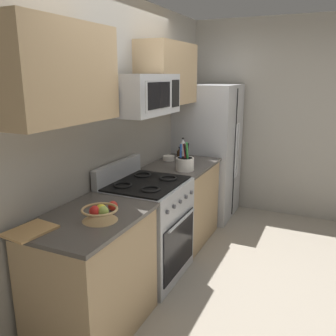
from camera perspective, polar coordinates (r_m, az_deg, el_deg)
The scene contains 17 objects.
ground_plane at distance 3.42m, azimuth 7.05°, elevation -18.70°, with size 16.00×16.00×0.00m, color gray.
wall_back at distance 3.37m, azimuth -9.63°, elevation 4.65°, with size 8.00×0.10×2.60m, color #9E998E.
counter_left at distance 2.78m, azimuth -12.04°, elevation -16.34°, with size 0.93×0.66×0.91m.
range_oven at distance 3.41m, azimuth -3.43°, elevation -9.60°, with size 0.76×0.70×1.09m.
counter_right at distance 4.13m, azimuth 2.16°, elevation -5.40°, with size 0.92×0.66×0.91m.
refrigerator at distance 4.80m, azimuth 6.39°, elevation 2.61°, with size 0.79×0.77×1.76m.
wall_right at distance 5.06m, azimuth 15.30°, elevation 7.64°, with size 0.10×8.00×2.60m, color #9E998E.
microwave at distance 3.13m, azimuth -4.25°, elevation 11.67°, with size 0.76×0.44×0.34m.
upper_cabinets_left at distance 2.50m, azimuth -17.30°, elevation 14.29°, with size 0.92×0.34×0.65m.
upper_cabinets_right at distance 3.96m, azimuth -0.07°, elevation 14.83°, with size 0.91×0.34×0.65m.
utensil_crock at distance 3.70m, azimuth 2.73°, elevation 0.77°, with size 0.19×0.19×0.30m.
fruit_basket at distance 2.49m, azimuth -10.87°, elevation -7.10°, with size 0.25×0.25×0.11m.
apple_loose at distance 2.65m, azimuth -8.82°, elevation -6.00°, with size 0.07×0.07×0.07m, color red.
cutting_board at distance 2.45m, azimuth -21.21°, elevation -9.35°, with size 0.30×0.22×0.02m, color tan.
bottle_soy at distance 4.04m, azimuth 1.86°, elevation 2.04°, with size 0.06×0.06×0.18m.
bottle_vinegar at distance 4.22m, azimuth 2.39°, elevation 3.05°, with size 0.07×0.07×0.25m.
prep_bowl at distance 4.15m, azimuth 0.10°, elevation 1.63°, with size 0.14×0.14×0.05m.
Camera 1 is at (-2.74, -0.82, 1.87)m, focal length 38.06 mm.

